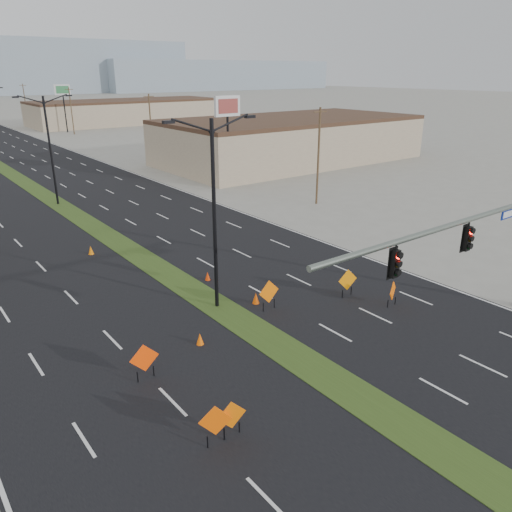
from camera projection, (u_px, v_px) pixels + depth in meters
ground at (395, 421)px, 18.39m from camera, size 600.00×600.00×0.00m
building_se_near at (290, 141)px, 70.27m from camera, size 36.00×18.00×5.50m
building_se_far at (127, 113)px, 121.01m from camera, size 44.00×16.00×5.00m
mesa_east at (214, 75)px, 333.49m from camera, size 160.00×50.00×18.00m
signal_mast at (488, 240)px, 23.07m from camera, size 16.30×0.60×8.00m
streetlight_0 at (214, 211)px, 25.43m from camera, size 5.15×0.24×10.02m
streetlight_1 at (50, 147)px, 46.27m from camera, size 5.15×0.24×10.02m
utility_pole_0 at (318, 155)px, 46.75m from camera, size 1.60×0.20×9.00m
utility_pole_1 at (151, 125)px, 72.79m from camera, size 1.60×0.20×9.00m
utility_pole_2 at (71, 110)px, 98.84m from camera, size 1.60×0.20×9.00m
utility_pole_3 at (25, 102)px, 124.89m from camera, size 1.60×0.20×9.00m
construction_sign_0 at (232, 416)px, 17.34m from camera, size 1.09×0.22×1.46m
construction_sign_1 at (215, 422)px, 16.96m from camera, size 1.10×0.50×1.56m
construction_sign_2 at (144, 359)px, 20.54m from camera, size 1.24×0.18×1.66m
construction_sign_3 at (269, 293)px, 26.59m from camera, size 1.29×0.05×1.72m
construction_sign_4 at (393, 292)px, 27.07m from camera, size 1.02×0.49×1.47m
construction_sign_5 at (348, 281)px, 28.19m from camera, size 1.24×0.26×1.66m
cone_0 at (200, 339)px, 23.43m from camera, size 0.42×0.42×0.59m
cone_1 at (256, 298)px, 27.55m from camera, size 0.44×0.44×0.65m
cone_2 at (208, 276)px, 30.63m from camera, size 0.39×0.39×0.56m
cone_3 at (91, 250)px, 34.93m from camera, size 0.40×0.40×0.63m
pole_sign_east_near at (227, 113)px, 52.65m from camera, size 3.16×0.52×9.66m
pole_sign_east_far at (63, 93)px, 101.33m from camera, size 3.10×0.92×9.47m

